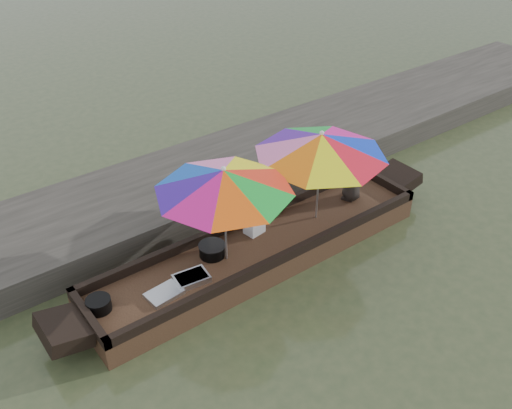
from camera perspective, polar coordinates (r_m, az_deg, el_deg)
water at (r=8.93m, az=0.39°, el=-5.63°), size 80.00×80.00×0.00m
dock at (r=10.29m, az=-7.02°, el=1.74°), size 22.00×2.20×0.50m
boat_hull at (r=8.82m, az=0.39°, el=-4.75°), size 5.61×1.20×0.35m
cooking_pot at (r=7.84m, az=-15.46°, el=-9.61°), size 0.33×0.33×0.17m
tray_crayfish at (r=8.06m, az=-6.47°, el=-7.35°), size 0.51×0.38×0.09m
tray_scallop at (r=7.90m, az=-9.17°, el=-8.81°), size 0.51×0.38×0.06m
charcoal_grill at (r=8.44m, az=-4.41°, el=-4.61°), size 0.38×0.38×0.18m
supply_bag at (r=8.85m, az=-0.17°, el=-2.12°), size 0.31×0.26×0.26m
vendor at (r=9.61m, az=9.70°, el=3.18°), size 0.59×0.51×1.01m
umbrella_bow at (r=7.97m, az=-3.11°, el=-1.04°), size 2.00×2.00×1.55m
umbrella_stern at (r=8.89m, az=6.30°, el=2.83°), size 2.34×2.34×1.55m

